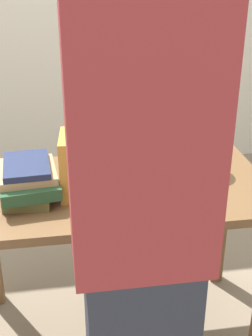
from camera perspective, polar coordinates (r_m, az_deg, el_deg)
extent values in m
plane|color=gray|center=(2.30, -1.07, -18.82)|extent=(12.00, 12.00, 0.00)
cube|color=brown|center=(1.87, -1.26, -2.64)|extent=(1.23, 0.64, 0.03)
cube|color=brown|center=(2.41, 11.41, -6.40)|extent=(0.06, 0.06, 0.71)
cube|color=black|center=(1.84, 0.89, -2.12)|extent=(0.05, 0.32, 0.02)
cube|color=black|center=(1.84, -2.66, -2.39)|extent=(0.23, 0.34, 0.01)
cube|color=black|center=(1.85, 4.40, -2.17)|extent=(0.23, 0.34, 0.01)
cube|color=white|center=(1.82, -2.38, -1.62)|extent=(0.22, 0.33, 0.06)
cube|color=white|center=(1.84, 4.15, -1.42)|extent=(0.22, 0.33, 0.06)
cube|color=brown|center=(1.81, -11.73, -2.75)|extent=(0.18, 0.27, 0.04)
cube|color=#234C2D|center=(1.79, -11.85, -1.53)|extent=(0.25, 0.32, 0.05)
cube|color=tan|center=(1.78, -11.96, -0.46)|extent=(0.23, 0.25, 0.03)
cube|color=#1E284C|center=(1.77, -12.04, 0.30)|extent=(0.18, 0.24, 0.02)
cube|color=#BC8933|center=(1.76, -7.35, 0.33)|extent=(0.05, 0.20, 0.24)
cylinder|color=#ADADB2|center=(2.07, 6.52, 0.92)|extent=(0.14, 0.14, 0.02)
cylinder|color=#ADADB2|center=(2.01, 6.73, 4.77)|extent=(0.02, 0.02, 0.28)
cone|color=#333847|center=(1.95, 7.02, 9.99)|extent=(0.17, 0.17, 0.10)
cylinder|color=white|center=(1.84, 6.95, -0.78)|extent=(0.09, 0.09, 0.10)
torus|color=white|center=(1.85, 5.47, -0.67)|extent=(0.06, 0.03, 0.06)
cube|color=#9E3338|center=(1.09, 2.19, 4.35)|extent=(0.36, 0.20, 0.74)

